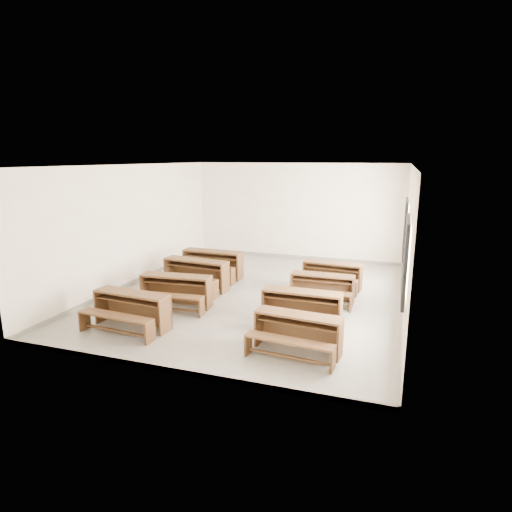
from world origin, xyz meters
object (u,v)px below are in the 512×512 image
(desk_set_7, at_px, (332,274))
(desk_set_0, at_px, (131,308))
(desk_set_4, at_px, (297,331))
(desk_set_5, at_px, (301,306))
(desk_set_2, at_px, (195,272))
(desk_set_3, at_px, (212,262))
(desk_set_6, at_px, (322,286))
(desk_set_1, at_px, (175,289))

(desk_set_7, bearing_deg, desk_set_0, -124.79)
(desk_set_4, distance_m, desk_set_5, 1.24)
(desk_set_2, distance_m, desk_set_3, 1.17)
(desk_set_0, xyz_separation_m, desk_set_7, (3.42, 3.98, -0.03))
(desk_set_2, relative_size, desk_set_6, 1.21)
(desk_set_1, height_order, desk_set_6, desk_set_1)
(desk_set_2, relative_size, desk_set_7, 1.14)
(desk_set_5, bearing_deg, desk_set_1, 176.33)
(desk_set_3, bearing_deg, desk_set_6, -16.97)
(desk_set_0, bearing_deg, desk_set_3, 94.52)
(desk_set_0, distance_m, desk_set_2, 2.76)
(desk_set_6, bearing_deg, desk_set_7, 87.27)
(desk_set_2, bearing_deg, desk_set_6, 6.08)
(desk_set_3, relative_size, desk_set_5, 1.08)
(desk_set_3, bearing_deg, desk_set_5, -38.81)
(desk_set_5, relative_size, desk_set_7, 1.01)
(desk_set_4, xyz_separation_m, desk_set_6, (-0.07, 2.83, -0.01))
(desk_set_1, height_order, desk_set_5, desk_set_1)
(desk_set_3, xyz_separation_m, desk_set_5, (3.23, -2.72, -0.03))
(desk_set_6, bearing_deg, desk_set_3, 161.22)
(desk_set_1, distance_m, desk_set_7, 4.10)
(desk_set_0, bearing_deg, desk_set_5, 25.08)
(desk_set_2, distance_m, desk_set_6, 3.31)
(desk_set_2, xyz_separation_m, desk_set_4, (3.38, -2.77, -0.05))
(desk_set_1, distance_m, desk_set_3, 2.53)
(desk_set_1, xyz_separation_m, desk_set_6, (3.14, 1.41, -0.04))
(desk_set_5, bearing_deg, desk_set_0, -159.35)
(desk_set_0, bearing_deg, desk_set_2, 93.29)
(desk_set_4, bearing_deg, desk_set_0, -174.82)
(desk_set_5, distance_m, desk_set_7, 2.78)
(desk_set_2, bearing_deg, desk_set_1, -77.69)
(desk_set_1, relative_size, desk_set_7, 1.07)
(desk_set_6, bearing_deg, desk_set_4, -89.15)
(desk_set_0, distance_m, desk_set_7, 5.25)
(desk_set_1, relative_size, desk_set_6, 1.14)
(desk_set_3, xyz_separation_m, desk_set_7, (3.41, 0.06, -0.05))
(desk_set_0, relative_size, desk_set_3, 0.97)
(desk_set_6, bearing_deg, desk_set_1, -156.40)
(desk_set_2, bearing_deg, desk_set_5, -20.96)
(desk_set_3, distance_m, desk_set_5, 4.22)
(desk_set_1, bearing_deg, desk_set_0, -104.60)
(desk_set_1, distance_m, desk_set_6, 3.44)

